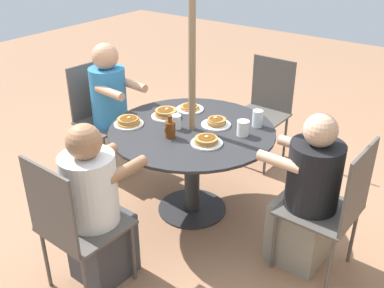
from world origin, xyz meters
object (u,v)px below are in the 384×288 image
(pancake_plate_b, at_px, (190,108))
(coffee_cup, at_px, (243,128))
(patio_table, at_px, (192,147))
(drinking_glass_b, at_px, (176,122))
(patio_chair_east, at_px, (265,105))
(patio_chair_south, at_px, (99,111))
(pancake_plate_e, at_px, (216,123))
(pancake_plate_a, at_px, (166,114))
(diner_north, at_px, (307,198))
(diner_west, at_px, (96,212))
(diner_south, at_px, (112,114))
(pancake_plate_c, at_px, (129,122))
(drinking_glass_a, at_px, (258,118))
(pancake_plate_d, at_px, (206,141))
(patio_chair_north, at_px, (335,204))
(patio_chair_west, at_px, (71,221))
(syrup_bottle, at_px, (170,129))

(pancake_plate_b, relative_size, coffee_cup, 1.99)
(patio_table, distance_m, drinking_glass_b, 0.24)
(patio_chair_east, bearing_deg, coffee_cup, 109.56)
(patio_chair_south, height_order, pancake_plate_e, patio_chair_south)
(drinking_glass_b, bearing_deg, pancake_plate_a, -120.73)
(diner_north, bearing_deg, diner_west, 135.04)
(patio_table, distance_m, diner_south, 0.95)
(pancake_plate_c, height_order, pancake_plate_e, pancake_plate_e)
(patio_chair_south, distance_m, coffee_cup, 1.50)
(patio_table, distance_m, coffee_cup, 0.43)
(patio_table, distance_m, drinking_glass_a, 0.53)
(pancake_plate_d, bearing_deg, pancake_plate_a, -110.09)
(patio_chair_south, distance_m, pancake_plate_c, 0.80)
(pancake_plate_a, bearing_deg, pancake_plate_e, 104.11)
(pancake_plate_a, distance_m, pancake_plate_d, 0.55)
(drinking_glass_b, bearing_deg, patio_chair_north, 91.03)
(patio_chair_north, bearing_deg, patio_table, 90.00)
(diner_north, height_order, patio_chair_west, diner_north)
(drinking_glass_a, bearing_deg, diner_south, -79.81)
(pancake_plate_b, height_order, pancake_plate_d, pancake_plate_d)
(patio_chair_north, xyz_separation_m, diner_south, (-0.13, -2.08, 0.02))
(patio_chair_west, height_order, coffee_cup, patio_chair_west)
(pancake_plate_e, relative_size, drinking_glass_b, 2.11)
(patio_chair_south, height_order, pancake_plate_b, patio_chair_south)
(patio_chair_south, distance_m, diner_south, 0.18)
(pancake_plate_a, xyz_separation_m, pancake_plate_c, (0.28, -0.13, -0.00))
(patio_chair_north, distance_m, diner_west, 1.48)
(diner_south, distance_m, pancake_plate_d, 1.21)
(patio_chair_west, distance_m, drinking_glass_a, 1.53)
(patio_table, xyz_separation_m, patio_chair_east, (-1.13, 0.02, -0.03))
(pancake_plate_a, height_order, pancake_plate_c, pancake_plate_a)
(pancake_plate_b, distance_m, syrup_bottle, 0.52)
(pancake_plate_e, relative_size, coffee_cup, 1.99)
(patio_chair_north, bearing_deg, diner_north, 90.00)
(patio_chair_west, relative_size, drinking_glass_a, 7.62)
(patio_chair_north, relative_size, syrup_bottle, 5.81)
(coffee_cup, distance_m, drinking_glass_a, 0.20)
(diner_south, xyz_separation_m, pancake_plate_e, (-0.07, 1.06, 0.18))
(pancake_plate_c, bearing_deg, pancake_plate_b, 158.70)
(patio_table, bearing_deg, patio_chair_west, -2.06)
(diner_west, bearing_deg, patio_chair_east, 90.64)
(patio_chair_west, relative_size, pancake_plate_a, 4.33)
(syrup_bottle, bearing_deg, pancake_plate_b, -158.91)
(pancake_plate_d, bearing_deg, patio_table, -121.43)
(drinking_glass_a, relative_size, drinking_glass_b, 1.20)
(patio_chair_north, height_order, pancake_plate_d, patio_chair_north)
(diner_west, bearing_deg, pancake_plate_b, 101.08)
(pancake_plate_b, height_order, syrup_bottle, syrup_bottle)
(pancake_plate_a, xyz_separation_m, pancake_plate_b, (-0.23, 0.07, -0.01))
(patio_chair_east, distance_m, pancake_plate_c, 1.44)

